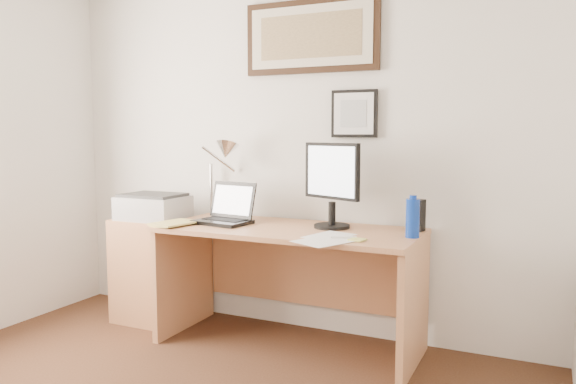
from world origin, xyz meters
The scene contains 17 objects.
wall_back centered at (0.00, 2.00, 1.25)m, with size 3.50×0.02×2.50m, color silver.
side_cabinet centered at (-0.92, 1.68, 0.36)m, with size 0.50×0.40×0.73m, color #B0734A.
water_bottle centered at (0.91, 1.63, 0.86)m, with size 0.08×0.08×0.22m, color #0C30A0.
bottle_cap centered at (0.91, 1.63, 0.98)m, with size 0.04×0.04×0.02m, color #0C30A0.
speaker centered at (0.89, 1.85, 0.84)m, with size 0.08×0.07×0.19m, color black.
paper_sheet_a centered at (0.48, 1.48, 0.75)m, with size 0.20×0.28×0.00m, color white.
paper_sheet_b centered at (0.52, 1.33, 0.75)m, with size 0.23×0.34×0.00m, color white.
sticky_pad centered at (0.66, 1.41, 0.76)m, with size 0.08×0.08×0.01m, color #D1D665.
marker_pen centered at (0.58, 1.43, 0.76)m, with size 0.02×0.02×0.14m, color silver.
book centered at (-0.64, 1.44, 0.76)m, with size 0.20×0.27×0.02m, color tan.
desk centered at (0.15, 1.72, 0.51)m, with size 1.60×0.70×0.75m.
laptop centered at (-0.30, 1.64, 0.81)m, with size 0.37×0.34×0.26m.
lcd_monitor centered at (0.39, 1.73, 1.04)m, with size 0.40×0.22×0.52m.
printer centered at (-0.90, 1.66, 0.82)m, with size 0.44×0.34×0.18m.
desk_lamp centered at (-0.41, 1.81, 1.19)m, with size 0.29×0.27×0.53m.
picture_large centered at (0.15, 1.97, 1.95)m, with size 0.92×0.04×0.47m.
picture_small centered at (0.45, 1.97, 1.45)m, with size 0.30×0.03×0.30m.
Camera 1 is at (1.58, -1.45, 1.33)m, focal length 35.00 mm.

